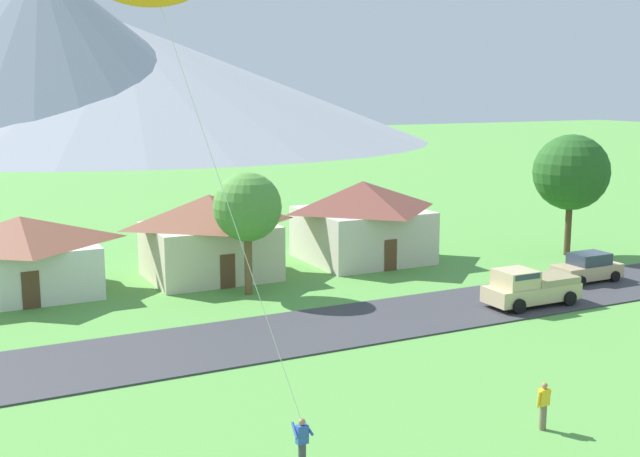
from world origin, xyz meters
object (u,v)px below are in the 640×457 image
watcher_person (544,405)px  house_rightmost (22,254)px  house_leftmost (210,235)px  house_left_center (362,219)px  tree_left_of_center (247,207)px  parked_car_tan_mid_west (587,268)px  tree_center (571,173)px  pickup_truck_sand_west_side (530,287)px

watcher_person → house_rightmost: bearing=116.8°
house_leftmost → house_left_center: house_left_center is taller
tree_left_of_center → parked_car_tan_mid_west: 20.48m
watcher_person → house_leftmost: bearing=96.2°
house_rightmost → parked_car_tan_mid_west: bearing=-21.6°
house_left_center → parked_car_tan_mid_west: house_left_center is taller
tree_center → pickup_truck_sand_west_side: 15.13m
house_left_center → house_rightmost: house_left_center is taller
house_leftmost → watcher_person: (2.80, -25.98, -1.76)m
house_rightmost → house_left_center: bearing=-1.6°
house_left_center → house_rightmost: 21.40m
house_left_center → watcher_person: 27.37m
parked_car_tan_mid_west → pickup_truck_sand_west_side: 7.19m
pickup_truck_sand_west_side → watcher_person: (-10.07, -12.14, -0.18)m
pickup_truck_sand_west_side → watcher_person: bearing=-129.7°
house_leftmost → house_rightmost: bearing=176.0°
house_rightmost → pickup_truck_sand_west_side: (23.55, -14.58, -1.24)m
parked_car_tan_mid_west → house_left_center: bearing=127.8°
tree_center → parked_car_tan_mid_west: tree_center is taller
house_left_center → parked_car_tan_mid_west: bearing=-52.2°
house_leftmost → house_left_center: size_ratio=0.98×
pickup_truck_sand_west_side → parked_car_tan_mid_west: bearing=21.0°
tree_left_of_center → watcher_person: bearing=-84.0°
tree_left_of_center → watcher_person: 21.68m
house_leftmost → pickup_truck_sand_west_side: 18.97m
house_left_center → parked_car_tan_mid_west: (8.86, -11.41, -1.88)m
tree_left_of_center → pickup_truck_sand_west_side: tree_left_of_center is taller
parked_car_tan_mid_west → watcher_person: bearing=-138.7°
house_leftmost → parked_car_tan_mid_west: size_ratio=1.88×
house_leftmost → house_left_center: bearing=0.8°
house_left_center → pickup_truck_sand_west_side: house_left_center is taller
watcher_person → house_left_center: bearing=73.1°
tree_left_of_center → tree_center: bearing=-0.2°
house_leftmost → house_rightmost: house_leftmost is taller
tree_center → house_rightmost: bearing=170.8°
tree_left_of_center → house_leftmost: bearing=96.9°
house_left_center → pickup_truck_sand_west_side: bearing=-81.2°
house_rightmost → tree_left_of_center: 12.81m
tree_left_of_center → watcher_person: size_ratio=4.10×
tree_center → parked_car_tan_mid_west: (-4.56, -6.39, -4.85)m
house_left_center → tree_left_of_center: size_ratio=1.17×
pickup_truck_sand_west_side → watcher_person: size_ratio=3.12×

